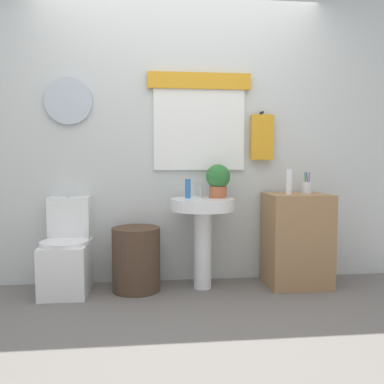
{
  "coord_description": "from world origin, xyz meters",
  "views": [
    {
      "loc": [
        -0.26,
        -2.4,
        1.07
      ],
      "look_at": [
        0.08,
        0.8,
        0.82
      ],
      "focal_mm": 36.8,
      "sensor_mm": 36.0,
      "label": 1
    }
  ],
  "objects": [
    {
      "name": "toilet",
      "position": [
        -0.95,
        0.89,
        0.3
      ],
      "size": [
        0.38,
        0.51,
        0.79
      ],
      "color": "white",
      "rests_on": "ground_plane"
    },
    {
      "name": "wooden_cabinet",
      "position": [
        1.0,
        0.85,
        0.4
      ],
      "size": [
        0.52,
        0.44,
        0.8
      ],
      "primitive_type": "cube",
      "color": "#9E754C",
      "rests_on": "ground_plane"
    },
    {
      "name": "ground_plane",
      "position": [
        0.0,
        0.0,
        0.0
      ],
      "size": [
        8.0,
        8.0,
        0.0
      ],
      "primitive_type": "plane",
      "color": "slate"
    },
    {
      "name": "toothbrush_cup",
      "position": [
        1.09,
        0.87,
        0.85
      ],
      "size": [
        0.08,
        0.08,
        0.19
      ],
      "color": "silver",
      "rests_on": "wooden_cabinet"
    },
    {
      "name": "lotion_bottle",
      "position": [
        0.91,
        0.81,
        0.9
      ],
      "size": [
        0.05,
        0.05,
        0.21
      ],
      "primitive_type": "cylinder",
      "color": "white",
      "rests_on": "wooden_cabinet"
    },
    {
      "name": "soap_bottle",
      "position": [
        0.06,
        0.9,
        0.85
      ],
      "size": [
        0.05,
        0.05,
        0.16
      ],
      "primitive_type": "cylinder",
      "color": "#2D6BB7",
      "rests_on": "pedestal_sink"
    },
    {
      "name": "potted_plant",
      "position": [
        0.32,
        0.91,
        0.92
      ],
      "size": [
        0.21,
        0.21,
        0.29
      ],
      "color": "#AD5B38",
      "rests_on": "pedestal_sink"
    },
    {
      "name": "pedestal_sink",
      "position": [
        0.18,
        0.85,
        0.58
      ],
      "size": [
        0.53,
        0.53,
        0.77
      ],
      "color": "white",
      "rests_on": "ground_plane"
    },
    {
      "name": "back_wall",
      "position": [
        0.0,
        1.15,
        1.3
      ],
      "size": [
        4.4,
        0.18,
        2.6
      ],
      "color": "silver",
      "rests_on": "ground_plane"
    },
    {
      "name": "laundry_hamper",
      "position": [
        -0.38,
        0.85,
        0.26
      ],
      "size": [
        0.4,
        0.4,
        0.53
      ],
      "primitive_type": "cylinder",
      "color": "#4C3828",
      "rests_on": "ground_plane"
    },
    {
      "name": "faucet",
      "position": [
        0.18,
        0.97,
        0.82
      ],
      "size": [
        0.03,
        0.03,
        0.1
      ],
      "primitive_type": "cylinder",
      "color": "silver",
      "rests_on": "pedestal_sink"
    }
  ]
}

